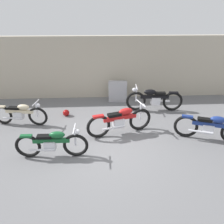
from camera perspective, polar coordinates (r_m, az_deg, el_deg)
The scene contains 9 objects.
ground_plane at distance 6.50m, azimuth -1.98°, elevation -8.56°, with size 40.00×40.00×0.00m, color slate.
building_wall at distance 9.63m, azimuth -2.62°, elevation 11.66°, with size 18.00×0.30×2.66m, color #B2A893.
stone_marker at distance 9.26m, azimuth 1.53°, elevation 5.44°, with size 0.78×0.20×0.91m, color #9E9EA3.
helmet at distance 8.27m, azimuth -12.06°, elevation -0.22°, with size 0.24×0.24×0.24m, color maroon.
motorcycle_red at distance 6.81m, azimuth 2.28°, elevation -2.24°, with size 2.11×0.86×0.98m.
motorcycle_cream at distance 8.00m, azimuth -23.11°, elevation -0.42°, with size 1.92×0.54×0.87m.
motorcycle_green at distance 6.00m, azimuth -15.54°, elevation -7.99°, with size 1.95×0.54×0.88m.
motorcycle_black at distance 8.55m, azimuth 11.03°, elevation 3.37°, with size 2.21×0.62×0.99m.
motorcycle_blue at distance 7.11m, azimuth 24.61°, elevation -3.67°, with size 2.00×0.89×0.94m.
Camera 1 is at (-0.06, -5.38, 3.65)m, focal length 34.54 mm.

